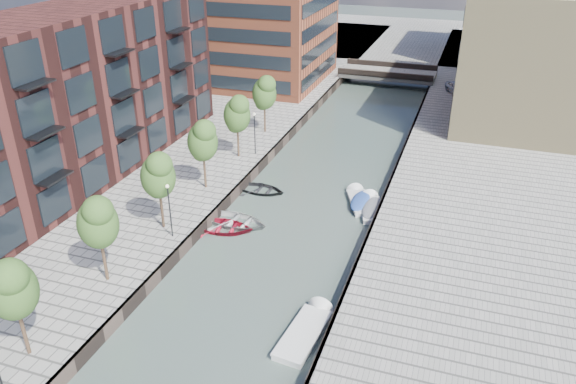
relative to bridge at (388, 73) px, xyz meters
The scene contains 25 objects.
water 32.03m from the bridge, 90.00° to the right, with size 300.00×300.00×0.00m, color #38473F.
quay_left 48.17m from the bridge, 138.37° to the right, with size 60.00×140.00×1.00m, color gray.
quay_right 35.79m from the bridge, 63.43° to the right, with size 20.00×140.00×1.00m, color gray.
quay_wall_left 32.59m from the bridge, 100.79° to the right, with size 0.25×140.00×1.00m, color #332823.
quay_wall_right 32.59m from the bridge, 79.21° to the right, with size 0.25×140.00×1.00m, color #332823.
far_closure 28.01m from the bridge, 90.00° to the left, with size 80.00×40.00×1.00m, color gray.
apartment_block 46.99m from the bridge, 115.46° to the right, with size 8.00×38.00×14.00m, color #321513.
tan_block_near 19.99m from the bridge, 32.01° to the right, with size 12.00×25.00×14.00m, color #94845B.
tan_block_far 23.87m from the bridge, 45.00° to the left, with size 12.00×20.00×16.00m, color #94845B.
bridge is the anchor object (origin of this frame).
tree_1 61.71m from the bridge, 97.93° to the right, with size 2.50×2.50×5.95m.
tree_2 54.81m from the bridge, 98.95° to the right, with size 2.50×2.50×5.95m.
tree_3 47.92m from the bridge, 100.25° to the right, with size 2.50×2.50×5.95m.
tree_4 41.08m from the bridge, 102.00° to the right, with size 2.50×2.50×5.95m.
tree_5 34.30m from the bridge, 104.44° to the right, with size 2.50×2.50×5.95m.
tree_6 27.63m from the bridge, 108.10° to the right, with size 2.50×2.50×5.95m.
lamp_1 48.58m from the bridge, 98.53° to the right, with size 0.24×0.24×4.12m.
lamp_2 32.87m from the bridge, 102.68° to the right, with size 0.24×0.24×4.12m.
sloop_2 44.82m from the bridge, 96.23° to the right, with size 3.42×4.79×0.99m, color maroon.
sloop_3 43.70m from the bridge, 95.61° to the right, with size 3.69×5.17×1.07m, color #B2B3B1.
sloop_4 37.81m from the bridge, 96.81° to the right, with size 3.06×4.29×0.89m, color black.
motorboat_2 53.64m from the bridge, 84.99° to the right, with size 2.31×5.38×1.74m.
motorboat_3 36.98m from the bridge, 83.68° to the right, with size 3.25×4.87×1.54m.
motorboat_4 38.00m from the bridge, 82.05° to the right, with size 2.75×4.90×1.55m.
car 11.03m from the bridge, 29.32° to the right, with size 1.70×4.22×1.44m, color silver.
Camera 1 is at (11.88, -6.05, 22.13)m, focal length 35.00 mm.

